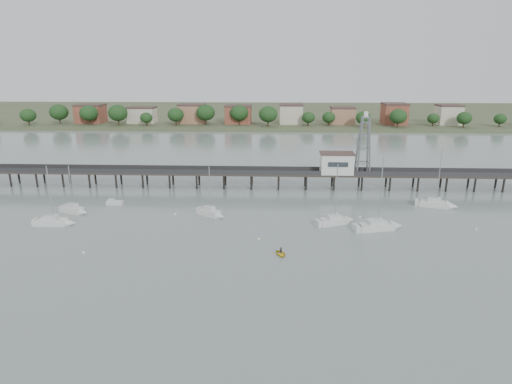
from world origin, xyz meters
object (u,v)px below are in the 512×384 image
(pier, at_px, (238,173))
(sailboat_c, at_px, (338,221))
(sailboat_f, at_px, (212,213))
(sailboat_d, at_px, (383,226))
(lattice_tower, at_px, (364,146))
(sailboat_a, at_px, (58,222))
(sailboat_e, at_px, (440,204))
(yellow_dinghy, at_px, (281,255))
(white_tender, at_px, (114,203))
(sailboat_b, at_px, (76,210))

(pier, distance_m, sailboat_c, 34.27)
(sailboat_c, height_order, sailboat_f, sailboat_c)
(pier, relative_size, sailboat_d, 10.06)
(sailboat_c, xyz_separation_m, sailboat_d, (8.10, -2.72, -0.01))
(pier, bearing_deg, lattice_tower, 0.00)
(sailboat_a, bearing_deg, sailboat_f, 10.77)
(sailboat_e, bearing_deg, pier, -179.59)
(pier, height_order, lattice_tower, lattice_tower)
(sailboat_c, distance_m, yellow_dinghy, 19.20)
(white_tender, bearing_deg, pier, 32.14)
(sailboat_b, relative_size, white_tender, 2.96)
(yellow_dinghy, bearing_deg, lattice_tower, 43.60)
(sailboat_a, bearing_deg, white_tender, 63.78)
(sailboat_e, distance_m, white_tender, 72.88)
(sailboat_e, height_order, white_tender, sailboat_e)
(sailboat_e, bearing_deg, lattice_tower, 152.89)
(pier, bearing_deg, sailboat_b, -145.98)
(sailboat_e, bearing_deg, sailboat_c, -136.52)
(sailboat_d, height_order, white_tender, sailboat_d)
(sailboat_a, bearing_deg, pier, 40.03)
(sailboat_d, distance_m, white_tender, 58.47)
(pier, height_order, sailboat_b, sailboat_b)
(sailboat_a, height_order, sailboat_e, sailboat_e)
(pier, distance_m, sailboat_b, 39.64)
(sailboat_a, distance_m, sailboat_e, 80.49)
(sailboat_b, xyz_separation_m, white_tender, (5.93, 6.46, -0.23))
(pier, xyz_separation_m, sailboat_f, (-3.47, -22.83, -3.14))
(lattice_tower, relative_size, white_tender, 4.28)
(sailboat_d, bearing_deg, yellow_dinghy, -161.09)
(sailboat_c, distance_m, sailboat_f, 25.72)
(sailboat_a, bearing_deg, sailboat_d, -0.98)
(pier, distance_m, sailboat_d, 41.79)
(sailboat_d, bearing_deg, pier, 122.66)
(lattice_tower, distance_m, sailboat_c, 29.61)
(sailboat_f, xyz_separation_m, yellow_dinghy, (13.94, -18.52, -0.65))
(yellow_dinghy, bearing_deg, sailboat_b, 136.58)
(sailboat_a, relative_size, sailboat_e, 0.93)
(sailboat_b, relative_size, sailboat_c, 0.84)
(sailboat_b, bearing_deg, pier, 54.55)
(sailboat_a, bearing_deg, lattice_tower, 22.94)
(lattice_tower, bearing_deg, sailboat_a, -155.67)
(sailboat_e, distance_m, yellow_dinghy, 44.51)
(sailboat_c, bearing_deg, lattice_tower, 47.99)
(sailboat_a, distance_m, sailboat_d, 63.26)
(sailboat_c, bearing_deg, sailboat_d, -40.58)
(pier, height_order, sailboat_e, sailboat_e)
(white_tender, distance_m, yellow_dinghy, 45.29)
(lattice_tower, relative_size, sailboat_b, 1.44)
(white_tender, height_order, yellow_dinghy, yellow_dinghy)
(white_tender, bearing_deg, yellow_dinghy, -32.69)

